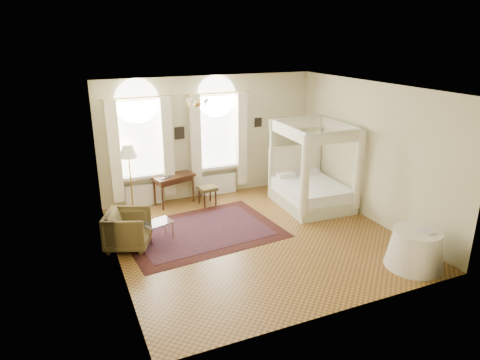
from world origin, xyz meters
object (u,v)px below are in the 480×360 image
(armchair, at_px, (128,230))
(side_table, at_px, (415,249))
(nightstand, at_px, (285,177))
(writing_desk, at_px, (173,179))
(stool, at_px, (207,190))
(coffee_table, at_px, (158,224))
(canopy_bed, at_px, (312,188))
(floor_lamp, at_px, (129,155))

(armchair, height_order, side_table, armchair)
(nightstand, relative_size, side_table, 0.53)
(writing_desk, distance_m, stool, 0.93)
(coffee_table, distance_m, side_table, 5.33)
(stool, distance_m, coffee_table, 2.27)
(canopy_bed, xyz_separation_m, armchair, (-4.84, -0.46, -0.09))
(canopy_bed, bearing_deg, coffee_table, -175.02)
(writing_desk, bearing_deg, armchair, -127.29)
(armchair, distance_m, side_table, 5.83)
(writing_desk, height_order, side_table, writing_desk)
(side_table, bearing_deg, canopy_bed, 92.30)
(writing_desk, height_order, coffee_table, writing_desk)
(canopy_bed, distance_m, side_table, 3.50)
(nightstand, distance_m, coffee_table, 4.69)
(writing_desk, height_order, armchair, armchair)
(stool, xyz_separation_m, coffee_table, (-1.68, -1.52, -0.04))
(floor_lamp, bearing_deg, side_table, -48.19)
(nightstand, height_order, writing_desk, writing_desk)
(nightstand, distance_m, floor_lamp, 4.64)
(coffee_table, xyz_separation_m, side_table, (4.32, -3.13, -0.01))
(coffee_table, bearing_deg, armchair, -171.67)
(canopy_bed, distance_m, armchair, 4.86)
(writing_desk, height_order, floor_lamp, floor_lamp)
(armchair, bearing_deg, writing_desk, -14.91)
(canopy_bed, xyz_separation_m, floor_lamp, (-4.39, 1.58, 0.99))
(stool, height_order, coffee_table, stool)
(side_table, bearing_deg, armchair, 148.67)
(side_table, bearing_deg, writing_desk, 124.08)
(stool, distance_m, floor_lamp, 2.21)
(writing_desk, bearing_deg, canopy_bed, -25.60)
(nightstand, relative_size, writing_desk, 0.51)
(coffee_table, relative_size, floor_lamp, 0.41)
(nightstand, distance_m, stool, 2.63)
(writing_desk, xyz_separation_m, armchair, (-1.55, -2.04, -0.27))
(floor_lamp, bearing_deg, canopy_bed, -19.74)
(writing_desk, distance_m, coffee_table, 2.16)
(canopy_bed, distance_m, nightstand, 1.59)
(canopy_bed, height_order, stool, canopy_bed)
(stool, relative_size, side_table, 0.45)
(armchair, xyz_separation_m, floor_lamp, (0.45, 2.04, 1.08))
(canopy_bed, bearing_deg, side_table, -87.70)
(writing_desk, bearing_deg, floor_lamp, -180.00)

